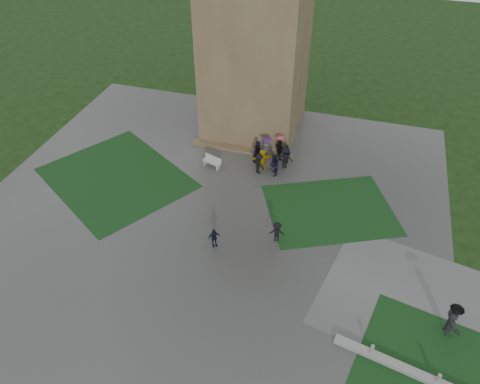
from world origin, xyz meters
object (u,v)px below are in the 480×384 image
(pedestrian_near, at_px, (277,232))
(pedestrian_path, at_px, (452,321))
(pedestrian_mid, at_px, (214,238))
(bench, at_px, (212,161))
(tower, at_px, (256,30))

(pedestrian_near, xyz_separation_m, pedestrian_path, (10.87, -4.39, 0.29))
(pedestrian_near, relative_size, pedestrian_path, 0.68)
(pedestrian_mid, height_order, pedestrian_near, pedestrian_near)
(pedestrian_mid, distance_m, pedestrian_path, 15.02)
(bench, relative_size, pedestrian_mid, 1.17)
(tower, bearing_deg, pedestrian_near, -69.14)
(tower, height_order, pedestrian_mid, tower)
(pedestrian_mid, bearing_deg, tower, 57.44)
(bench, height_order, pedestrian_path, pedestrian_path)
(bench, height_order, pedestrian_mid, pedestrian_mid)
(tower, relative_size, pedestrian_near, 11.42)
(pedestrian_path, bearing_deg, pedestrian_near, 158.02)
(pedestrian_near, distance_m, pedestrian_path, 11.72)
(pedestrian_mid, bearing_deg, bench, 72.01)
(tower, distance_m, pedestrian_mid, 17.98)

